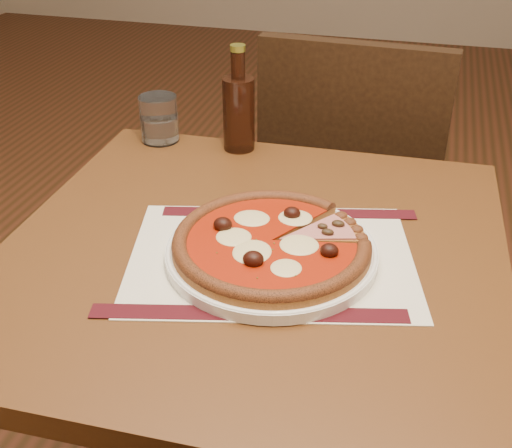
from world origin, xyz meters
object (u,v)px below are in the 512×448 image
Objects in this scene: pizza at (271,242)px; bottle at (239,110)px; water_glass at (159,119)px; plate at (271,253)px; chair_far at (353,184)px; table at (253,296)px.

pizza is 0.42m from bottle.
pizza is 0.51m from water_glass.
bottle reaches higher than water_glass.
bottle is at bearing 113.55° from plate.
chair_far is at bearing 39.43° from water_glass.
table is at bearing 144.89° from pizza.
bottle is at bearing 1.58° from water_glass.
chair_far is (0.08, 0.67, -0.11)m from table.
water_glass reaches higher than plate.
plate is at bearing -35.00° from table.
pizza reaches higher than table.
table is at bearing -48.97° from water_glass.
chair_far reaches higher than pizza.
chair_far reaches higher than water_glass.
table is 0.88× the size of chair_far.
table is 2.67× the size of pizza.
table is 3.75× the size of bottle.
table is 2.49× the size of plate.
bottle reaches higher than table.
chair_far is at bearing 86.19° from pizza.
water_glass reaches higher than table.
chair_far is 2.84× the size of plate.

